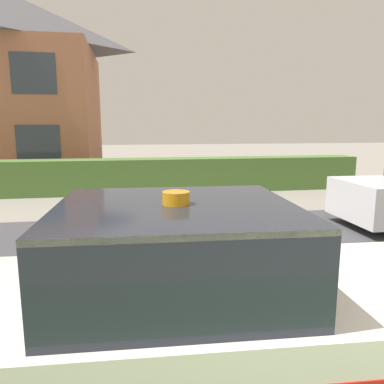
% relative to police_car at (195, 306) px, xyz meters
% --- Properties ---
extents(road_strip, '(28.00, 6.99, 0.01)m').
position_rel_police_car_xyz_m(road_strip, '(1.36, 2.06, -0.67)').
color(road_strip, '#424247').
rests_on(road_strip, ground).
extents(garden_hedge, '(13.28, 0.86, 1.03)m').
position_rel_police_car_xyz_m(garden_hedge, '(0.05, 8.73, -0.16)').
color(garden_hedge, '#4C7233').
rests_on(garden_hedge, ground).
extents(police_car, '(4.20, 1.87, 1.55)m').
position_rel_police_car_xyz_m(police_car, '(0.00, 0.00, 0.00)').
color(police_car, black).
rests_on(police_car, road_strip).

